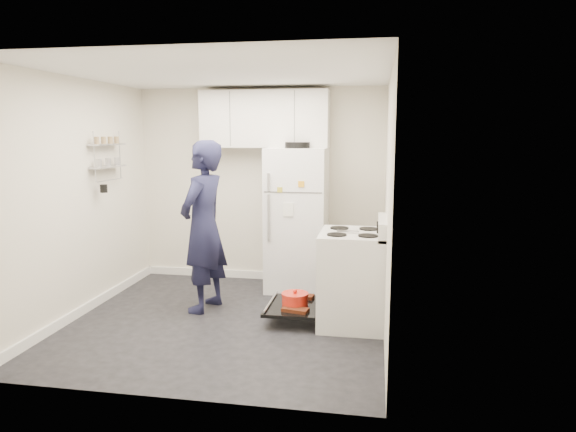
% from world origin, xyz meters
% --- Properties ---
extents(room, '(3.21, 3.21, 2.51)m').
position_xyz_m(room, '(-0.03, 0.03, 1.21)').
color(room, black).
rests_on(room, ground).
extents(electric_range, '(0.66, 0.76, 1.10)m').
position_xyz_m(electric_range, '(1.26, 0.15, 0.47)').
color(electric_range, silver).
rests_on(electric_range, ground).
extents(open_oven_door, '(0.55, 0.70, 0.22)m').
position_xyz_m(open_oven_door, '(0.69, 0.13, 0.18)').
color(open_oven_door, black).
rests_on(open_oven_door, ground).
extents(refrigerator, '(0.72, 0.74, 1.82)m').
position_xyz_m(refrigerator, '(0.54, 1.25, 0.88)').
color(refrigerator, white).
rests_on(refrigerator, ground).
extents(upper_cabinets, '(1.60, 0.33, 0.70)m').
position_xyz_m(upper_cabinets, '(0.10, 1.43, 2.10)').
color(upper_cabinets, silver).
rests_on(upper_cabinets, room).
extents(wall_shelf_rack, '(0.14, 0.60, 0.61)m').
position_xyz_m(wall_shelf_rack, '(-1.52, 0.49, 1.68)').
color(wall_shelf_rack, '#B2B2B7').
rests_on(wall_shelf_rack, room).
extents(person, '(0.58, 0.76, 1.86)m').
position_xyz_m(person, '(-0.34, 0.31, 0.93)').
color(person, '#171833').
rests_on(person, ground).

